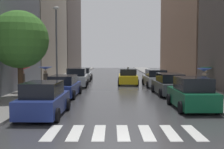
# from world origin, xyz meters

# --- Properties ---
(ground_plane) EXTENTS (28.00, 72.00, 0.04)m
(ground_plane) POSITION_xyz_m (0.00, 24.00, -0.02)
(ground_plane) COLOR #38383A
(sidewalk_left) EXTENTS (3.00, 72.00, 0.15)m
(sidewalk_left) POSITION_xyz_m (-6.50, 24.00, 0.07)
(sidewalk_left) COLOR gray
(sidewalk_left) RESTS_ON ground
(sidewalk_right) EXTENTS (3.00, 72.00, 0.15)m
(sidewalk_right) POSITION_xyz_m (6.50, 24.00, 0.07)
(sidewalk_right) COLOR gray
(sidewalk_right) RESTS_ON ground
(crosswalk_stripes) EXTENTS (5.85, 2.20, 0.01)m
(crosswalk_stripes) POSITION_xyz_m (0.00, 1.93, 0.01)
(crosswalk_stripes) COLOR silver
(crosswalk_stripes) RESTS_ON ground
(building_left_mid) EXTENTS (6.00, 16.50, 13.82)m
(building_left_mid) POSITION_xyz_m (-11.00, 29.28, 6.91)
(building_left_mid) COLOR #9E9384
(building_left_mid) RESTS_ON ground
(building_left_far) EXTENTS (6.00, 20.46, 16.94)m
(building_left_far) POSITION_xyz_m (-11.00, 48.49, 8.47)
(building_left_far) COLOR #564C47
(building_left_far) RESTS_ON ground
(building_right_mid) EXTENTS (6.00, 20.12, 19.47)m
(building_right_mid) POSITION_xyz_m (11.00, 28.99, 9.73)
(building_right_mid) COLOR #8C6B56
(building_right_mid) RESTS_ON ground
(parked_car_left_nearest) EXTENTS (2.08, 4.11, 1.68)m
(parked_car_left_nearest) POSITION_xyz_m (-3.73, 4.82, 0.78)
(parked_car_left_nearest) COLOR navy
(parked_car_left_nearest) RESTS_ON ground
(parked_car_left_second) EXTENTS (2.22, 4.32, 1.54)m
(parked_car_left_second) POSITION_xyz_m (-3.89, 11.19, 0.73)
(parked_car_left_second) COLOR navy
(parked_car_left_second) RESTS_ON ground
(parked_car_left_third) EXTENTS (2.22, 4.25, 1.78)m
(parked_car_left_third) POSITION_xyz_m (-3.80, 17.75, 0.82)
(parked_car_left_third) COLOR #B2B7BF
(parked_car_left_third) RESTS_ON ground
(parked_car_left_fourth) EXTENTS (2.07, 4.73, 1.54)m
(parked_car_left_fourth) POSITION_xyz_m (-3.88, 24.34, 0.73)
(parked_car_left_fourth) COLOR #B2B7BF
(parked_car_left_fourth) RESTS_ON ground
(parked_car_right_nearest) EXTENTS (2.10, 4.03, 1.77)m
(parked_car_right_nearest) POSITION_xyz_m (3.99, 6.59, 0.82)
(parked_car_right_nearest) COLOR #0C4C2D
(parked_car_right_nearest) RESTS_ON ground
(parked_car_right_second) EXTENTS (2.22, 4.36, 1.62)m
(parked_car_right_second) POSITION_xyz_m (3.91, 12.11, 0.76)
(parked_car_right_second) COLOR #474C51
(parked_car_right_second) RESTS_ON ground
(parked_car_right_third) EXTENTS (2.19, 4.60, 1.64)m
(parked_car_right_third) POSITION_xyz_m (3.76, 17.77, 0.77)
(parked_car_right_third) COLOR #B2B7BF
(parked_car_right_third) RESTS_ON ground
(taxi_midroad) EXTENTS (2.19, 4.40, 1.81)m
(taxi_midroad) POSITION_xyz_m (1.25, 19.86, 0.76)
(taxi_midroad) COLOR yellow
(taxi_midroad) RESTS_ON ground
(pedestrian_foreground) EXTENTS (1.07, 1.07, 1.95)m
(pedestrian_foreground) POSITION_xyz_m (-5.45, 12.27, 1.60)
(pedestrian_foreground) COLOR brown
(pedestrian_foreground) RESTS_ON sidewalk_left
(pedestrian_near_tree) EXTENTS (0.93, 0.93, 1.98)m
(pedestrian_near_tree) POSITION_xyz_m (5.53, 9.23, 1.55)
(pedestrian_near_tree) COLOR black
(pedestrian_near_tree) RESTS_ON sidewalk_right
(pedestrian_by_kerb) EXTENTS (1.05, 1.05, 1.84)m
(pedestrian_by_kerb) POSITION_xyz_m (7.51, 14.50, 1.52)
(pedestrian_by_kerb) COLOR brown
(pedestrian_by_kerb) RESTS_ON sidewalk_right
(pedestrian_far_side) EXTENTS (1.15, 1.15, 1.91)m
(pedestrian_far_side) POSITION_xyz_m (-7.31, 12.64, 1.61)
(pedestrian_far_side) COLOR gray
(pedestrian_far_side) RESTS_ON sidewalk_left
(street_tree_left) EXTENTS (3.84, 3.84, 5.79)m
(street_tree_left) POSITION_xyz_m (-6.56, 9.92, 4.01)
(street_tree_left) COLOR #513823
(street_tree_left) RESTS_ON sidewalk_left
(lamp_post_left) EXTENTS (0.60, 0.28, 7.31)m
(lamp_post_left) POSITION_xyz_m (-5.55, 16.94, 4.34)
(lamp_post_left) COLOR #595B60
(lamp_post_left) RESTS_ON sidewalk_left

